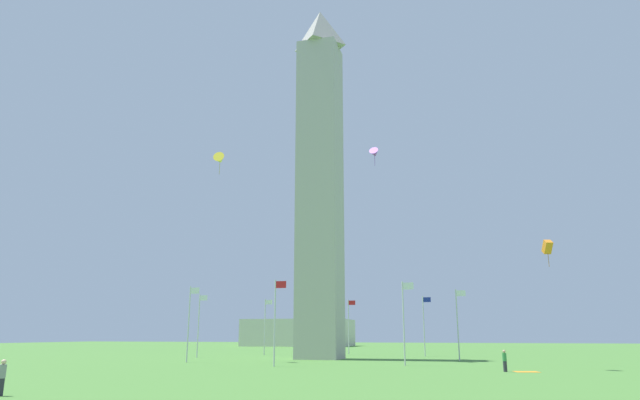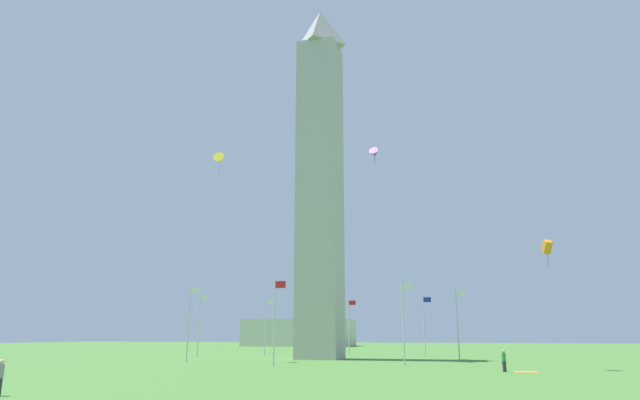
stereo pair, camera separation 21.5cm
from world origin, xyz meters
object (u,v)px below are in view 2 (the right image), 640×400
distant_building (300,333)px  flagpole_se (266,324)px  person_green_shirt (504,361)px  kite_orange_box (547,247)px  person_gray_shirt (0,378)px  kite_purple_delta (374,153)px  flagpole_n (458,321)px  picnic_blanket_near_first_person (526,372)px  flagpole_s (199,322)px  flagpole_w (275,318)px  obelisk_monument (320,172)px  flagpole_e (349,324)px  flagpole_sw (189,320)px  flagpole_nw (404,319)px  flagpole_ne (424,323)px  kite_yellow_delta (220,160)px

distant_building → flagpole_se: bearing=-77.5°
person_green_shirt → kite_orange_box: 10.99m
person_gray_shirt → kite_purple_delta: 46.61m
flagpole_n → person_gray_shirt: 46.87m
flagpole_n → distant_building: flagpole_n is taller
picnic_blanket_near_first_person → flagpole_s: bearing=154.7°
flagpole_n → flagpole_w: bearing=-135.0°
obelisk_monument → flagpole_se: bearing=134.8°
flagpole_n → flagpole_e: 22.42m
flagpole_n → flagpole_e: same height
flagpole_e → flagpole_sw: bearing=-112.5°
flagpole_sw → picnic_blanket_near_first_person: bearing=-11.0°
flagpole_nw → distant_building: 86.42m
flagpole_s → flagpole_nw: size_ratio=1.00×
flagpole_ne → flagpole_sw: same height
flagpole_nw → picnic_blanket_near_first_person: (10.03, -6.30, -4.25)m
flagpole_se → person_green_shirt: 42.56m
person_green_shirt → person_gray_shirt: size_ratio=0.99×
flagpole_w → person_green_shirt: flagpole_w is taller
flagpole_se → flagpole_w: 29.29m
flagpole_s → person_gray_shirt: size_ratio=4.64×
flagpole_s → kite_yellow_delta: (6.00, -8.48, 18.36)m
flagpole_w → kite_purple_delta: size_ratio=3.48×
flagpole_nw → kite_orange_box: (12.83, -2.84, 5.87)m
flagpole_ne → flagpole_se: (-22.42, 0.00, 0.00)m
obelisk_monument → flagpole_n: (15.91, 0.00, -18.50)m
flagpole_w → picnic_blanket_near_first_person: flagpole_w is taller
flagpole_n → kite_yellow_delta: 32.70m
flagpole_nw → person_green_shirt: size_ratio=4.71×
obelisk_monument → kite_purple_delta: obelisk_monument is taller
flagpole_se → flagpole_nw: size_ratio=1.00×
flagpole_e → obelisk_monument: bearing=-90.2°
flagpole_n → kite_yellow_delta: size_ratio=2.95×
obelisk_monument → kite_orange_box: bearing=-30.2°
flagpole_e → person_gray_shirt: 58.30m
distant_building → flagpole_w: bearing=-74.1°
flagpole_sw → obelisk_monument: bearing=45.2°
flagpole_nw → kite_orange_box: bearing=-12.5°
obelisk_monument → kite_orange_box: size_ratio=19.47×
flagpole_s → kite_yellow_delta: size_ratio=2.95×
kite_yellow_delta → picnic_blanket_near_first_person: size_ratio=1.46×
kite_orange_box → obelisk_monument: bearing=149.8°
flagpole_se → flagpole_s: 12.13m
kite_orange_box → picnic_blanket_near_first_person: bearing=-129.1°
flagpole_nw → distant_building: bearing=113.9°
kite_purple_delta → picnic_blanket_near_first_person: kite_purple_delta is taller
flagpole_sw → flagpole_n: bearing=22.5°
distant_building → picnic_blanket_near_first_person: 96.51m
flagpole_ne → kite_orange_box: kite_orange_box is taller
kite_purple_delta → flagpole_se: bearing=142.3°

